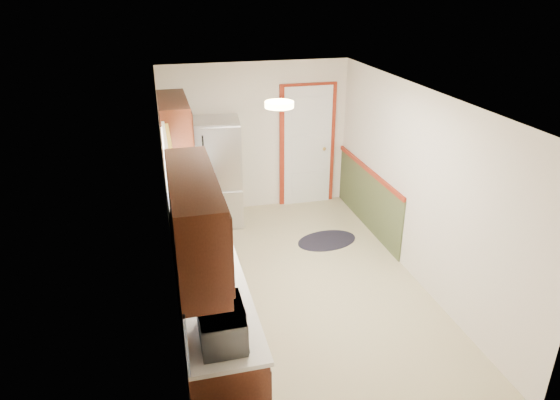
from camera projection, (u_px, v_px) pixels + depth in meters
room_shell at (300, 198)px, 5.81m from camera, size 3.20×5.20×2.52m
kitchen_run at (198, 252)px, 5.43m from camera, size 0.63×4.00×2.20m
back_wall_trim at (320, 157)px, 8.12m from camera, size 1.12×2.30×2.08m
ceiling_fixture at (279, 104)px, 5.09m from camera, size 0.30×0.30×0.06m
microwave at (222, 321)px, 3.84m from camera, size 0.29×0.52×0.35m
refrigerator at (218, 173)px, 7.62m from camera, size 0.75×0.73×1.66m
rug at (327, 240)px, 7.35m from camera, size 1.00×0.74×0.01m
cooktop at (193, 202)px, 6.31m from camera, size 0.46×0.55×0.02m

